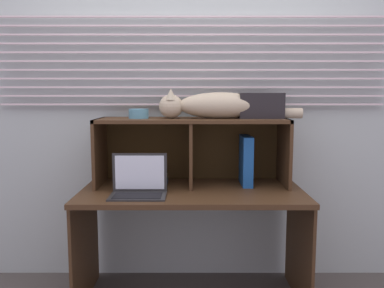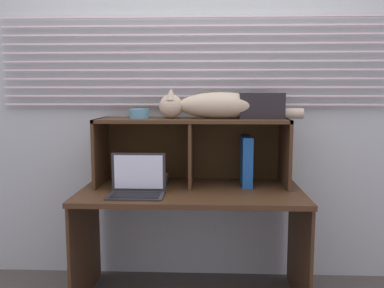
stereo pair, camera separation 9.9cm
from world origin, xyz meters
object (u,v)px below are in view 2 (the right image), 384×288
(cat, at_px, (215,106))
(small_basket, at_px, (139,114))
(book_stack, at_px, (155,180))
(laptop, at_px, (137,185))
(storage_box, at_px, (261,106))
(binder_upright, at_px, (246,161))

(cat, distance_m, small_basket, 0.49)
(cat, distance_m, book_stack, 0.62)
(laptop, relative_size, storage_box, 1.15)
(binder_upright, height_order, storage_box, storage_box)
(storage_box, bearing_deg, small_basket, 180.00)
(cat, xyz_separation_m, binder_upright, (0.20, -0.00, -0.35))
(binder_upright, height_order, small_basket, small_basket)
(binder_upright, bearing_deg, storage_box, 0.00)
(cat, xyz_separation_m, storage_box, (0.29, -0.00, -0.00))
(laptop, distance_m, small_basket, 0.49)
(small_basket, bearing_deg, cat, 0.00)
(cat, relative_size, laptop, 2.83)
(laptop, relative_size, book_stack, 1.48)
(book_stack, height_order, small_basket, small_basket)
(book_stack, distance_m, small_basket, 0.44)
(cat, distance_m, laptop, 0.70)
(binder_upright, xyz_separation_m, book_stack, (-0.59, 0.01, -0.13))
(book_stack, bearing_deg, binder_upright, -0.52)
(cat, xyz_separation_m, small_basket, (-0.48, -0.00, -0.05))
(cat, height_order, binder_upright, cat)
(cat, xyz_separation_m, book_stack, (-0.39, 0.01, -0.48))
(cat, relative_size, small_basket, 7.27)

